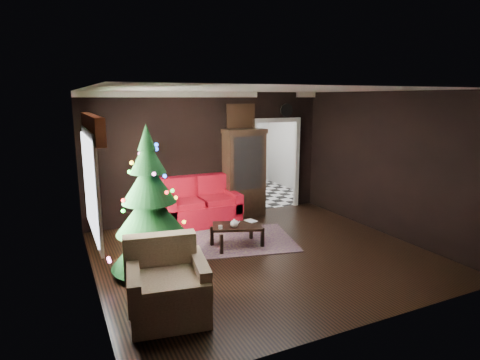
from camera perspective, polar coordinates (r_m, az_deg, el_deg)
name	(u,v)px	position (r m, az deg, el deg)	size (l,w,h in m)	color
floor	(262,254)	(7.12, 3.15, -10.45)	(5.50, 5.50, 0.00)	black
ceiling	(264,90)	(6.59, 3.43, 12.71)	(5.50, 5.50, 0.00)	white
wall_back	(209,156)	(8.96, -4.39, 3.44)	(5.50, 5.50, 0.00)	black
wall_front	(369,214)	(4.74, 17.93, -4.59)	(5.50, 5.50, 0.00)	black
wall_left	(89,191)	(5.94, -20.72, -1.53)	(5.50, 5.50, 0.00)	black
wall_right	(386,164)	(8.37, 20.07, 2.18)	(5.50, 5.50, 0.00)	black
doorway	(275,166)	(9.75, 5.02, 2.02)	(1.10, 0.10, 2.10)	white
left_window	(90,185)	(6.13, -20.54, -0.65)	(0.05, 1.60, 1.40)	white
valance	(92,127)	(6.02, -20.34, 7.06)	(0.12, 2.10, 0.35)	brown
kitchen_floor	(248,195)	(11.25, 1.08, -2.08)	(3.00, 3.00, 0.00)	white
kitchen_window	(227,130)	(12.28, -1.92, 7.11)	(0.70, 0.06, 0.70)	white
rug	(234,241)	(7.71, -0.87, -8.62)	(2.22, 1.61, 0.01)	#584351
loveseat	(200,202)	(8.59, -5.71, -3.07)	(1.70, 0.90, 1.00)	maroon
curio_cabinet	(244,175)	(9.12, 0.58, 0.76)	(0.90, 0.45, 1.90)	black
floor_lamp	(147,196)	(7.86, -13.06, -2.23)	(0.27, 0.27, 1.60)	#262626
christmas_tree	(150,208)	(6.20, -12.73, -3.86)	(1.24, 1.24, 2.36)	black
armchair	(168,282)	(5.15, -10.21, -14.06)	(0.97, 0.97, 1.00)	tan
coffee_table	(237,235)	(7.37, -0.43, -7.90)	(0.88, 0.53, 0.40)	black
teapot	(234,224)	(7.14, -0.84, -6.22)	(0.16, 0.16, 0.15)	silver
cup_a	(220,227)	(7.11, -2.81, -6.71)	(0.07, 0.07, 0.06)	white
cup_b	(236,223)	(7.36, -0.55, -6.08)	(0.06, 0.06, 0.05)	white
book	(248,217)	(7.43, 1.09, -5.22)	(0.16, 0.02, 0.22)	#7F6F5D
wall_clock	(286,110)	(9.70, 6.61, 9.84)	(0.32, 0.32, 0.06)	white
painting	(241,117)	(9.13, 0.08, 8.99)	(0.62, 0.05, 0.52)	#C2884A
kitchen_counter	(230,172)	(12.22, -1.42, 1.18)	(1.80, 0.60, 0.90)	white
kitchen_table	(243,185)	(10.78, 0.36, -0.66)	(0.70, 0.70, 0.75)	brown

